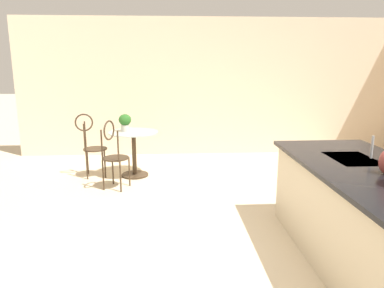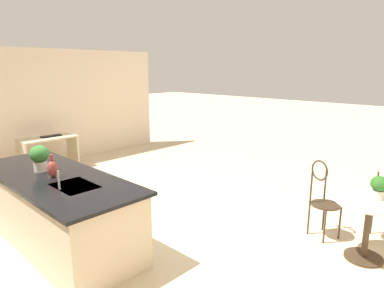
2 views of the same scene
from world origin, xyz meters
name	(u,v)px [view 1 (image 1 of 2)]	position (x,y,z in m)	size (l,w,h in m)	color
ground_plane	(268,262)	(0.00, 0.00, 0.00)	(40.00, 40.00, 0.00)	beige
wall_left_window	(215,87)	(-4.26, 0.00, 1.35)	(0.12, 7.80, 2.70)	beige
kitchen_island	(380,228)	(0.30, 0.85, 0.46)	(2.80, 1.06, 0.92)	beige
bistro_table	(134,149)	(-2.75, -1.50, 0.45)	(0.80, 0.80, 0.74)	#3D2D1E
chair_near_window	(113,151)	(-2.11, -1.73, 0.57)	(0.52, 0.49, 1.04)	#3D2D1E
chair_by_island	(91,142)	(-2.76, -2.18, 0.57)	(0.44, 0.51, 1.04)	#3D2D1E
sink_faucet	(372,147)	(-0.25, 1.03, 1.03)	(0.02, 0.02, 0.22)	#B2B5BA
potted_plant_on_table	(125,122)	(-2.80, -1.63, 0.90)	(0.20, 0.20, 0.28)	beige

